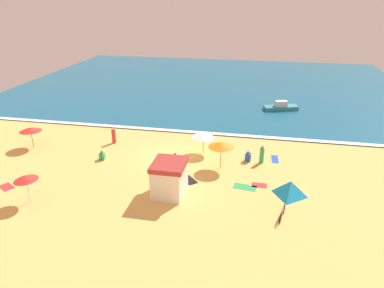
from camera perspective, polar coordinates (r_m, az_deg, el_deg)
The scene contains 21 objects.
ground_plane at distance 31.70m, azimuth -3.85°, elevation -2.17°, with size 60.00×60.00×0.00m, color #EDBC60.
ocean_water at distance 57.70m, azimuth 3.31°, elevation 9.82°, with size 60.00×44.00×0.10m, color #196084.
wave_breaker_foam at distance 37.27m, azimuth -1.40°, elevation 2.10°, with size 57.00×0.70×0.01m, color white.
lifeguard_cabana at distance 25.59m, azimuth -3.72°, elevation -5.53°, with size 2.35×2.71×2.58m.
beach_umbrella_1 at distance 36.39m, azimuth -24.88°, elevation 2.19°, with size 2.54×2.54×2.04m.
beach_umbrella_2 at distance 29.00m, azimuth 4.78°, elevation -0.12°, with size 3.01×3.01×2.34m.
beach_umbrella_3 at distance 26.82m, azimuth -25.52°, elevation -5.06°, with size 1.75×1.73×2.13m.
beach_umbrella_4 at distance 31.84m, azimuth 1.87°, elevation 1.37°, with size 2.46×2.46×1.93m.
beach_tent at distance 26.80m, azimuth 15.74°, elevation -6.89°, with size 2.31×2.56×1.10m.
parked_bicycle at distance 24.16m, azimuth 14.50°, elevation -10.87°, with size 0.48×1.78×0.76m.
beachgoer_0 at distance 31.20m, azimuth 9.13°, elevation -2.07°, with size 0.54×0.54×0.95m.
beachgoer_2 at distance 30.97m, azimuth 11.32°, elevation -1.76°, with size 0.51×0.51×1.59m.
beachgoer_3 at distance 28.87m, azimuth -2.73°, elevation -3.06°, with size 0.38×0.38×1.71m.
beachgoer_4 at distance 32.11m, azimuth -14.46°, elevation -1.88°, with size 0.50×0.50×0.85m.
beachgoer_5 at distance 35.20m, azimuth -12.65°, elevation 1.29°, with size 0.55×0.55×1.60m.
beach_towel_0 at distance 27.27m, azimuth 8.61°, elevation -6.98°, with size 1.88×1.15×0.01m.
beach_towel_1 at distance 27.90m, azimuth -0.45°, elevation -5.92°, with size 1.60×1.65×0.01m.
beach_towel_2 at distance 32.15m, azimuth 13.37°, elevation -2.41°, with size 0.69×1.70×0.01m.
beach_towel_3 at distance 27.71m, azimuth 10.93°, elevation -6.62°, with size 1.13×0.76×0.01m.
beach_towel_4 at distance 30.52m, azimuth -28.02°, elevation -6.21°, with size 1.49×1.33×0.01m.
small_boat_0 at distance 45.61m, azimuth 14.29°, elevation 5.91°, with size 4.44×2.63×1.12m.
Camera 1 is at (7.59, -27.54, 13.75)m, focal length 32.68 mm.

